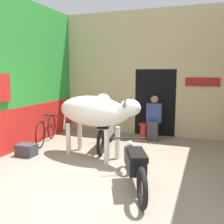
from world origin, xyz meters
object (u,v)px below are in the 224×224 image
(cow, at_px, (95,112))
(motorcycle_near, at_px, (135,163))
(crate, at_px, (26,150))
(motorcycle_far, at_px, (106,132))
(plastic_stool, at_px, (143,131))
(bicycle, at_px, (46,130))
(shopkeeper_seated, at_px, (154,117))

(cow, bearing_deg, motorcycle_near, -43.59)
(motorcycle_near, xyz_separation_m, crate, (-2.83, 0.74, -0.28))
(motorcycle_far, xyz_separation_m, plastic_stool, (0.68, 1.24, -0.17))
(motorcycle_far, relative_size, plastic_stool, 4.21)
(motorcycle_far, height_order, crate, motorcycle_far)
(motorcycle_near, bearing_deg, motorcycle_far, 123.00)
(bicycle, bearing_deg, motorcycle_near, -31.91)
(cow, relative_size, shopkeeper_seated, 1.77)
(motorcycle_near, distance_m, motorcycle_far, 2.38)
(motorcycle_far, xyz_separation_m, shopkeeper_seated, (0.98, 1.23, 0.26))
(shopkeeper_seated, bearing_deg, bicycle, -153.98)
(bicycle, xyz_separation_m, plastic_stool, (2.43, 1.35, -0.12))
(crate, bearing_deg, motorcycle_far, 39.52)
(motorcycle_far, xyz_separation_m, crate, (-1.53, -1.26, -0.28))
(motorcycle_near, bearing_deg, shopkeeper_seated, 95.59)
(cow, height_order, shopkeeper_seated, cow)
(motorcycle_far, bearing_deg, cow, -88.73)
(shopkeeper_seated, bearing_deg, plastic_stool, 176.82)
(motorcycle_far, relative_size, shopkeeper_seated, 1.51)
(shopkeeper_seated, bearing_deg, cow, -115.69)
(bicycle, height_order, shopkeeper_seated, shopkeeper_seated)
(shopkeeper_seated, relative_size, crate, 2.91)
(motorcycle_near, xyz_separation_m, shopkeeper_seated, (-0.32, 3.23, 0.26))
(shopkeeper_seated, height_order, plastic_stool, shopkeeper_seated)
(shopkeeper_seated, bearing_deg, crate, -135.27)
(shopkeeper_seated, distance_m, crate, 3.57)
(motorcycle_far, distance_m, bicycle, 1.75)
(cow, height_order, crate, cow)
(bicycle, bearing_deg, plastic_stool, 29.04)
(cow, xyz_separation_m, motorcycle_far, (-0.02, 0.78, -0.65))
(plastic_stool, bearing_deg, bicycle, -150.96)
(motorcycle_near, distance_m, crate, 2.94)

